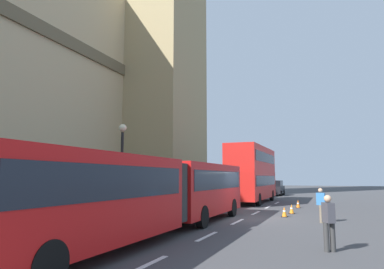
# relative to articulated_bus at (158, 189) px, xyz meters

# --- Properties ---
(ground_plane) EXTENTS (160.00, 160.00, 0.00)m
(ground_plane) POSITION_rel_articulated_bus_xyz_m (6.42, -1.99, -1.75)
(ground_plane) COLOR #424244
(lane_centre_marking) EXTENTS (29.80, 0.16, 0.01)m
(lane_centre_marking) POSITION_rel_articulated_bus_xyz_m (4.81, -1.99, -1.74)
(lane_centre_marking) COLOR silver
(lane_centre_marking) RESTS_ON ground_plane
(articulated_bus) EXTENTS (16.94, 2.54, 2.90)m
(articulated_bus) POSITION_rel_articulated_bus_xyz_m (0.00, 0.00, 0.00)
(articulated_bus) COLOR red
(articulated_bus) RESTS_ON ground_plane
(double_decker_bus) EXTENTS (10.28, 2.54, 4.90)m
(double_decker_bus) POSITION_rel_articulated_bus_xyz_m (18.05, 0.00, 0.96)
(double_decker_bus) COLOR red
(double_decker_bus) RESTS_ON ground_plane
(sedan_lead) EXTENTS (4.40, 1.86, 1.85)m
(sedan_lead) POSITION_rel_articulated_bus_xyz_m (31.54, 0.01, -0.83)
(sedan_lead) COLOR black
(sedan_lead) RESTS_ON ground_plane
(traffic_cone_west) EXTENTS (0.36, 0.36, 0.58)m
(traffic_cone_west) POSITION_rel_articulated_bus_xyz_m (7.86, -3.94, -1.46)
(traffic_cone_west) COLOR black
(traffic_cone_west) RESTS_ON ground_plane
(traffic_cone_middle) EXTENTS (0.36, 0.36, 0.58)m
(traffic_cone_middle) POSITION_rel_articulated_bus_xyz_m (9.81, -4.14, -1.46)
(traffic_cone_middle) COLOR black
(traffic_cone_middle) RESTS_ON ground_plane
(traffic_cone_east) EXTENTS (0.36, 0.36, 0.58)m
(traffic_cone_east) POSITION_rel_articulated_bus_xyz_m (14.19, -4.15, -1.46)
(traffic_cone_east) COLOR black
(traffic_cone_east) RESTS_ON ground_plane
(street_lamp) EXTENTS (0.44, 0.44, 5.27)m
(street_lamp) POSITION_rel_articulated_bus_xyz_m (4.10, 4.51, 1.31)
(street_lamp) COLOR black
(street_lamp) RESTS_ON ground_plane
(pedestrian_near_cones) EXTENTS (0.47, 0.40, 1.69)m
(pedestrian_near_cones) POSITION_rel_articulated_bus_xyz_m (-0.93, -6.34, -0.83)
(pedestrian_near_cones) COLOR #333333
(pedestrian_near_cones) RESTS_ON ground_plane
(pedestrian_by_kerb) EXTENTS (0.36, 0.43, 1.69)m
(pedestrian_by_kerb) POSITION_rel_articulated_bus_xyz_m (6.05, -5.95, -0.83)
(pedestrian_by_kerb) COLOR #726651
(pedestrian_by_kerb) RESTS_ON ground_plane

